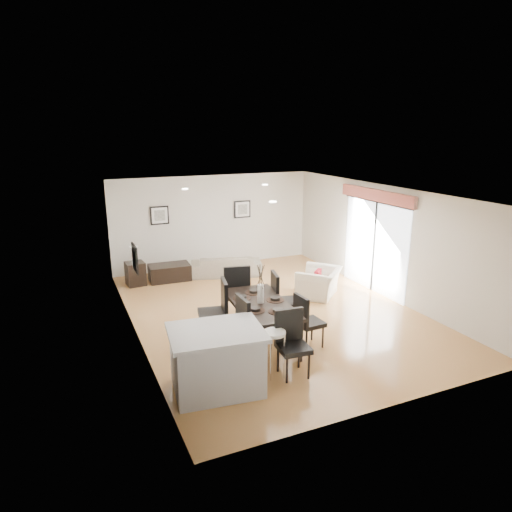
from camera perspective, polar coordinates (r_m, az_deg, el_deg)
name	(u,v)px	position (r m, az deg, el deg)	size (l,w,h in m)	color
ground	(272,312)	(10.38, 2.05, -6.96)	(8.00, 8.00, 0.00)	#B08448
wall_back	(214,221)	(13.56, -5.29, 4.35)	(6.00, 0.04, 2.70)	beige
wall_front	(397,323)	(6.78, 17.18, -8.00)	(6.00, 0.04, 2.70)	beige
wall_left	(133,271)	(9.09, -15.16, -1.79)	(0.04, 8.00, 2.70)	beige
wall_right	(384,241)	(11.54, 15.66, 1.83)	(0.04, 8.00, 2.70)	beige
ceiling	(274,192)	(9.67, 2.20, 7.98)	(6.00, 8.00, 0.02)	white
sofa	(226,265)	(12.83, -3.74, -1.18)	(1.94, 0.76, 0.57)	gray
armchair	(319,282)	(11.33, 7.86, -3.28)	(1.06, 0.93, 0.69)	beige
courtyard_plant_a	(470,268)	(13.70, 25.14, -1.38)	(0.59, 0.51, 0.66)	#3D632A
courtyard_plant_b	(419,256)	(14.42, 19.71, -0.01)	(0.37, 0.37, 0.65)	#3D632A
dining_table	(261,307)	(8.67, 0.57, -6.35)	(1.17, 2.06, 0.82)	black
dining_chair_wnear	(236,327)	(8.04, -2.50, -8.85)	(0.54, 0.54, 1.18)	black
dining_chair_wfar	(218,307)	(8.87, -4.79, -6.37)	(0.64, 0.64, 1.20)	black
dining_chair_enear	(306,318)	(8.62, 6.26, -7.74)	(0.49, 0.49, 1.04)	black
dining_chair_efar	(281,297)	(9.42, 3.13, -5.13)	(0.63, 0.63, 1.17)	black
dining_chair_head	(291,339)	(7.72, 4.44, -10.28)	(0.54, 0.54, 1.11)	black
dining_chair_foot	(236,289)	(9.73, -2.50, -4.18)	(0.65, 0.65, 1.24)	black
vase	(261,288)	(8.54, 0.58, -4.05)	(0.91, 1.42, 0.75)	white
coffee_table	(170,272)	(12.63, -10.76, -2.02)	(1.09, 0.65, 0.44)	black
side_table	(136,274)	(12.40, -14.83, -2.15)	(0.46, 0.46, 0.62)	black
table_lamp	(134,252)	(12.24, -15.02, 0.48)	(0.23, 0.23, 0.43)	white
cushion	(318,276)	(11.13, 7.73, -2.50)	(0.31, 0.10, 0.31)	#A4151E
kitchen_island	(217,360)	(7.31, -4.92, -12.79)	(1.57, 1.27, 1.01)	#BBBBBD
bar_stool	(275,338)	(7.57, 2.33, -10.18)	(0.37, 0.37, 0.80)	white
framed_print_back_left	(160,215)	(13.06, -11.97, 4.99)	(0.52, 0.04, 0.52)	black
framed_print_back_right	(242,209)	(13.78, -1.72, 5.86)	(0.52, 0.04, 0.52)	black
framed_print_left_wall	(135,258)	(8.82, -14.90, -0.27)	(0.04, 0.52, 0.52)	black
sliding_door	(375,226)	(11.67, 14.68, 3.64)	(0.12, 2.70, 2.57)	white
courtyard	(451,238)	(14.38, 23.18, 2.06)	(6.00, 6.00, 2.00)	gray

